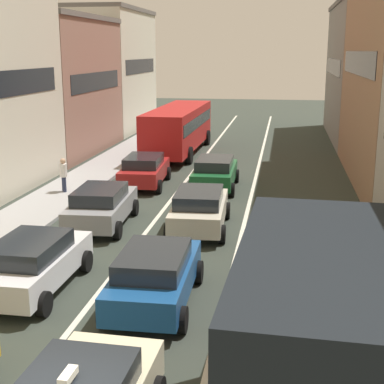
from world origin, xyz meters
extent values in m
cube|color=#9E9E9E|center=(-6.70, 20.00, 0.07)|extent=(2.60, 64.00, 0.14)
cube|color=silver|center=(-1.70, 20.00, 0.01)|extent=(0.16, 60.00, 0.01)
cube|color=silver|center=(1.70, 20.00, 0.01)|extent=(0.16, 60.00, 0.01)
cube|color=black|center=(-8.48, 16.50, 4.96)|extent=(0.02, 8.80, 1.10)
cube|color=#936B5B|center=(-12.00, 27.50, 4.07)|extent=(7.00, 10.90, 8.14)
cube|color=black|center=(-8.48, 27.50, 4.48)|extent=(0.02, 8.80, 1.10)
cube|color=#66605B|center=(-12.00, 27.50, 8.29)|extent=(7.20, 10.90, 0.30)
cube|color=beige|center=(-12.00, 38.50, 4.64)|extent=(7.00, 10.90, 9.28)
cube|color=black|center=(-8.48, 38.50, 5.11)|extent=(0.02, 8.80, 1.10)
cube|color=#66605B|center=(-12.00, 38.50, 9.43)|extent=(7.20, 10.90, 0.30)
cube|color=gray|center=(9.90, 36.67, 4.72)|extent=(7.00, 14.57, 9.43)
cube|color=black|center=(6.38, 36.67, 5.19)|extent=(0.02, 11.73, 1.10)
cube|color=black|center=(6.38, 22.00, 5.74)|extent=(0.02, 11.73, 1.10)
cube|color=#A51E1E|center=(3.81, 5.02, 1.43)|extent=(2.49, 2.49, 1.90)
cube|color=black|center=(3.85, 6.23, 1.81)|extent=(2.02, 0.11, 0.70)
cube|color=black|center=(3.66, 1.26, 2.18)|extent=(2.61, 5.53, 2.80)
cube|color=white|center=(2.45, 1.31, 2.46)|extent=(0.19, 4.48, 0.90)
cylinder|color=black|center=(2.61, 5.15, 0.48)|extent=(0.34, 0.97, 0.96)
cylinder|color=black|center=(5.01, 5.05, 0.48)|extent=(0.34, 0.97, 0.96)
cube|color=#F2EACC|center=(-0.01, 0.54, 1.60)|extent=(0.17, 0.44, 0.12)
cylinder|color=black|center=(-0.88, 2.23, 0.32)|extent=(0.24, 0.65, 0.64)
cube|color=#194C8C|center=(-0.05, 6.52, 0.67)|extent=(1.89, 4.34, 0.70)
cube|color=#1E2328|center=(-0.05, 6.32, 1.23)|extent=(1.64, 2.44, 0.52)
cylinder|color=black|center=(-1.00, 7.96, 0.32)|extent=(0.23, 0.64, 0.64)
cylinder|color=black|center=(0.84, 8.00, 0.32)|extent=(0.23, 0.64, 0.64)
cylinder|color=black|center=(-0.94, 5.04, 0.32)|extent=(0.23, 0.64, 0.64)
cylinder|color=black|center=(0.90, 5.08, 0.32)|extent=(0.23, 0.64, 0.64)
cube|color=silver|center=(-3.48, 6.83, 0.67)|extent=(1.84, 4.32, 0.70)
cube|color=#1E2328|center=(-3.48, 6.63, 1.23)|extent=(1.61, 2.42, 0.52)
cylinder|color=black|center=(-4.39, 8.30, 0.32)|extent=(0.23, 0.64, 0.64)
cylinder|color=black|center=(-2.55, 8.28, 0.32)|extent=(0.23, 0.64, 0.64)
cylinder|color=black|center=(-2.58, 5.36, 0.32)|extent=(0.23, 0.64, 0.64)
cube|color=beige|center=(0.13, 12.86, 0.67)|extent=(1.99, 4.38, 0.70)
cube|color=#1E2328|center=(0.14, 12.66, 1.23)|extent=(1.69, 2.48, 0.52)
cylinder|color=black|center=(-0.85, 14.28, 0.32)|extent=(0.25, 0.65, 0.64)
cylinder|color=black|center=(0.99, 14.36, 0.32)|extent=(0.25, 0.65, 0.64)
cylinder|color=black|center=(-0.72, 11.36, 0.32)|extent=(0.25, 0.65, 0.64)
cylinder|color=black|center=(1.12, 11.44, 0.32)|extent=(0.25, 0.65, 0.64)
cube|color=gray|center=(-3.48, 12.70, 0.67)|extent=(2.04, 4.40, 0.70)
cube|color=#1E2328|center=(-3.47, 12.50, 1.23)|extent=(1.72, 2.49, 0.52)
cylinder|color=black|center=(-4.49, 14.11, 0.32)|extent=(0.26, 0.65, 0.64)
cylinder|color=black|center=(-2.65, 14.21, 0.32)|extent=(0.26, 0.65, 0.64)
cylinder|color=black|center=(-4.32, 11.19, 0.32)|extent=(0.26, 0.65, 0.64)
cylinder|color=black|center=(-2.48, 11.29, 0.32)|extent=(0.26, 0.65, 0.64)
cube|color=#19592D|center=(-0.08, 19.15, 0.67)|extent=(1.87, 4.33, 0.70)
cube|color=#1E2328|center=(-0.08, 18.95, 1.23)|extent=(1.62, 2.43, 0.52)
cylinder|color=black|center=(-1.02, 20.60, 0.32)|extent=(0.23, 0.64, 0.64)
cylinder|color=black|center=(0.82, 20.63, 0.32)|extent=(0.23, 0.64, 0.64)
cylinder|color=black|center=(-0.98, 17.68, 0.32)|extent=(0.23, 0.64, 0.64)
cylinder|color=black|center=(0.86, 17.71, 0.32)|extent=(0.23, 0.64, 0.64)
cube|color=#A51E1E|center=(-3.47, 19.18, 0.67)|extent=(2.05, 4.40, 0.70)
cube|color=#1E2328|center=(-3.46, 18.98, 1.23)|extent=(1.72, 2.50, 0.52)
cylinder|color=black|center=(-4.48, 20.59, 0.32)|extent=(0.26, 0.65, 0.64)
cylinder|color=black|center=(-2.64, 20.70, 0.32)|extent=(0.26, 0.65, 0.64)
cylinder|color=black|center=(-4.31, 17.67, 0.32)|extent=(0.26, 0.65, 0.64)
cylinder|color=black|center=(-2.47, 17.78, 0.32)|extent=(0.26, 0.65, 0.64)
cube|color=black|center=(3.59, 9.51, 0.67)|extent=(1.96, 4.37, 0.70)
cube|color=#1E2328|center=(3.60, 9.31, 1.23)|extent=(1.68, 2.47, 0.52)
cylinder|color=black|center=(2.62, 10.93, 0.32)|extent=(0.24, 0.65, 0.64)
cylinder|color=black|center=(4.46, 11.00, 0.32)|extent=(0.24, 0.65, 0.64)
cylinder|color=black|center=(2.73, 8.01, 0.32)|extent=(0.24, 0.65, 0.64)
cylinder|color=black|center=(4.57, 8.08, 0.32)|extent=(0.24, 0.65, 0.64)
cube|color=#B21919|center=(-3.46, 28.00, 1.70)|extent=(2.64, 10.53, 2.40)
cube|color=black|center=(-3.46, 28.00, 2.06)|extent=(2.66, 9.90, 0.70)
cylinder|color=black|center=(-4.66, 31.79, 0.50)|extent=(0.31, 1.00, 1.00)
cylinder|color=black|center=(-2.16, 31.76, 0.50)|extent=(0.31, 1.00, 1.00)
cylinder|color=black|center=(-4.75, 24.86, 0.50)|extent=(0.31, 1.00, 1.00)
cylinder|color=black|center=(-2.25, 24.83, 0.50)|extent=(0.31, 1.00, 1.00)
cylinder|color=#262D47|center=(-6.59, 16.85, 0.41)|extent=(0.16, 0.16, 0.82)
cylinder|color=#262D47|center=(-6.69, 17.00, 0.41)|extent=(0.16, 0.16, 0.82)
cylinder|color=silver|center=(-6.64, 16.93, 1.12)|extent=(0.34, 0.34, 0.60)
sphere|color=tan|center=(-6.64, 16.93, 1.54)|extent=(0.24, 0.24, 0.24)
cylinder|color=silver|center=(-6.52, 16.74, 1.15)|extent=(0.10, 0.10, 0.55)
cylinder|color=silver|center=(-6.76, 17.11, 1.15)|extent=(0.10, 0.10, 0.55)
camera|label=1|loc=(3.04, -6.58, 6.31)|focal=52.94mm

